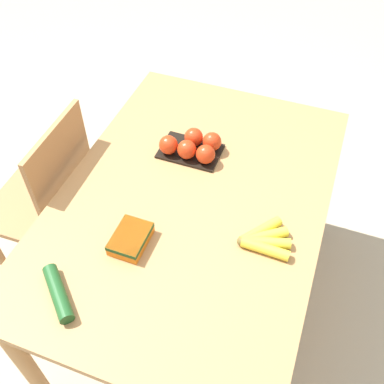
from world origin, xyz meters
TOP-DOWN VIEW (x-y plane):
  - ground_plane at (0.00, 0.00)m, footprint 12.00×12.00m
  - dining_table at (0.00, 0.00)m, footprint 1.39×0.96m
  - chair at (-0.03, 0.66)m, footprint 0.43×0.41m
  - banana_bunch at (-0.11, -0.29)m, footprint 0.16×0.18m
  - tomato_pack at (0.22, 0.08)m, footprint 0.16×0.24m
  - carrot_bag at (-0.26, 0.12)m, footprint 0.15×0.11m
  - cucumber_near at (-0.52, 0.24)m, footprint 0.17×0.18m

SIDE VIEW (x-z plane):
  - ground_plane at x=0.00m, z-range 0.00..0.00m
  - chair at x=-0.03m, z-range 0.02..0.93m
  - dining_table at x=0.00m, z-range 0.28..1.01m
  - banana_bunch at x=-0.11m, z-range 0.73..0.77m
  - cucumber_near at x=-0.52m, z-range 0.73..0.78m
  - carrot_bag at x=-0.26m, z-range 0.73..0.78m
  - tomato_pack at x=0.22m, z-range 0.73..0.81m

